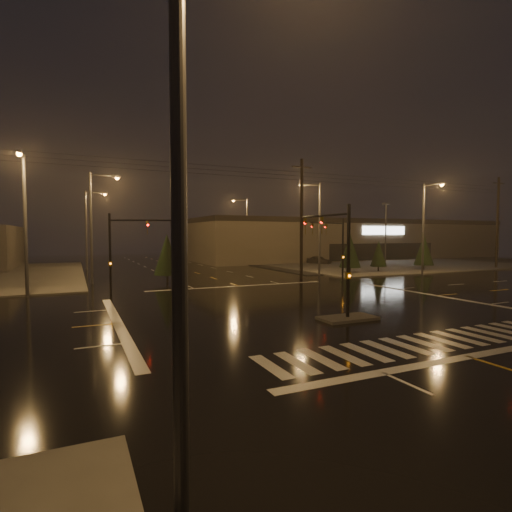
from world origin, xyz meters
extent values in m
plane|color=black|center=(0.00, 0.00, 0.00)|extent=(140.00, 140.00, 0.00)
cube|color=#43413C|center=(30.00, 30.00, 0.06)|extent=(36.00, 36.00, 0.12)
cube|color=#43413C|center=(0.00, -4.00, 0.07)|extent=(3.00, 1.60, 0.15)
cube|color=beige|center=(0.00, -9.00, 0.01)|extent=(15.00, 2.60, 0.01)
cube|color=beige|center=(0.00, -11.00, 0.01)|extent=(16.00, 0.50, 0.01)
cube|color=beige|center=(0.00, 11.00, 0.01)|extent=(16.00, 0.50, 0.01)
cube|color=black|center=(35.00, 28.00, 0.04)|extent=(50.00, 24.00, 0.08)
cube|color=brown|center=(35.00, 46.00, 3.50)|extent=(60.00, 28.00, 7.00)
cube|color=black|center=(35.00, 46.00, 6.80)|extent=(60.20, 28.20, 0.80)
cube|color=white|center=(35.00, 31.90, 5.20)|extent=(9.00, 0.20, 1.40)
cube|color=black|center=(35.00, 31.95, 1.60)|extent=(22.00, 0.15, 2.80)
cylinder|color=black|center=(0.00, -4.00, 3.00)|extent=(0.18, 0.18, 6.00)
cylinder|color=black|center=(0.00, -1.75, 5.50)|extent=(0.12, 4.50, 0.12)
imported|color=#594707|center=(0.00, 0.27, 5.45)|extent=(0.16, 0.20, 1.00)
cube|color=#594707|center=(0.00, -4.00, 2.30)|extent=(0.25, 0.18, 0.35)
cylinder|color=black|center=(10.50, 10.50, 3.00)|extent=(0.18, 0.18, 6.00)
cylinder|color=black|center=(8.15, 9.64, 5.50)|extent=(4.74, 1.82, 0.12)
imported|color=#594707|center=(6.04, 8.88, 5.45)|extent=(0.24, 0.22, 1.00)
cube|color=#594707|center=(10.50, 10.50, 2.30)|extent=(0.25, 0.18, 0.35)
cylinder|color=black|center=(-10.50, 10.50, 3.00)|extent=(0.18, 0.18, 6.00)
cylinder|color=black|center=(-8.15, 9.64, 5.50)|extent=(4.74, 1.82, 0.12)
imported|color=#594707|center=(-6.04, 8.88, 5.45)|extent=(0.24, 0.22, 1.00)
cube|color=#594707|center=(-10.50, 10.50, 2.30)|extent=(0.25, 0.18, 0.35)
cylinder|color=#38383A|center=(-11.50, -15.00, 5.00)|extent=(0.24, 0.24, 10.00)
cylinder|color=#38383A|center=(-11.50, 18.00, 5.00)|extent=(0.24, 0.24, 10.00)
cylinder|color=#38383A|center=(-10.30, 18.00, 9.80)|extent=(2.40, 0.14, 0.14)
cube|color=#38383A|center=(-9.20, 18.00, 9.75)|extent=(0.70, 0.30, 0.18)
sphere|color=orange|center=(-9.20, 18.00, 9.62)|extent=(0.32, 0.32, 0.32)
cylinder|color=#38383A|center=(-11.50, 34.00, 5.00)|extent=(0.24, 0.24, 10.00)
cylinder|color=#38383A|center=(-10.30, 34.00, 9.80)|extent=(2.40, 0.14, 0.14)
cube|color=#38383A|center=(-9.20, 34.00, 9.75)|extent=(0.70, 0.30, 0.18)
sphere|color=orange|center=(-9.20, 34.00, 9.62)|extent=(0.32, 0.32, 0.32)
cylinder|color=#38383A|center=(11.50, 16.00, 5.00)|extent=(0.24, 0.24, 10.00)
cylinder|color=#38383A|center=(10.30, 16.00, 9.80)|extent=(2.40, 0.14, 0.14)
cube|color=#38383A|center=(9.20, 16.00, 9.75)|extent=(0.70, 0.30, 0.18)
sphere|color=orange|center=(9.20, 16.00, 9.62)|extent=(0.32, 0.32, 0.32)
cylinder|color=#38383A|center=(11.50, 36.00, 5.00)|extent=(0.24, 0.24, 10.00)
cylinder|color=#38383A|center=(10.30, 36.00, 9.80)|extent=(2.40, 0.14, 0.14)
cube|color=#38383A|center=(9.20, 36.00, 9.75)|extent=(0.70, 0.30, 0.18)
sphere|color=orange|center=(9.20, 36.00, 9.62)|extent=(0.32, 0.32, 0.32)
cylinder|color=#38383A|center=(-16.00, 11.50, 5.00)|extent=(0.24, 0.24, 10.00)
cylinder|color=#38383A|center=(-16.00, 10.30, 9.80)|extent=(0.14, 2.40, 0.14)
cube|color=#38383A|center=(-16.00, 9.20, 9.75)|extent=(0.30, 0.70, 0.18)
sphere|color=orange|center=(-16.00, 9.20, 9.62)|extent=(0.32, 0.32, 0.32)
cylinder|color=#38383A|center=(22.00, 11.50, 5.00)|extent=(0.24, 0.24, 10.00)
cylinder|color=#38383A|center=(22.00, 10.30, 9.80)|extent=(0.14, 2.40, 0.14)
cube|color=#38383A|center=(22.00, 9.20, 9.75)|extent=(0.30, 0.70, 0.18)
sphere|color=orange|center=(22.00, 9.20, 9.62)|extent=(0.32, 0.32, 0.32)
cylinder|color=black|center=(8.00, 14.00, 6.00)|extent=(0.32, 0.32, 12.00)
cube|color=black|center=(8.00, 14.00, 11.20)|extent=(2.20, 0.12, 0.12)
cylinder|color=black|center=(38.00, 14.00, 6.00)|extent=(0.32, 0.32, 12.00)
cube|color=black|center=(38.00, 14.00, 11.20)|extent=(2.20, 0.12, 0.12)
cylinder|color=black|center=(15.91, 16.35, 0.35)|extent=(0.18, 0.18, 0.70)
cone|color=black|center=(15.91, 16.35, 2.61)|extent=(2.44, 2.44, 3.81)
cylinder|color=black|center=(19.91, 16.15, 0.35)|extent=(0.18, 0.18, 0.70)
cone|color=black|center=(19.91, 16.15, 2.20)|extent=(1.92, 1.92, 3.00)
cylinder|color=black|center=(26.58, 15.56, 0.35)|extent=(0.18, 0.18, 0.70)
cone|color=black|center=(26.58, 15.56, 2.56)|extent=(2.38, 2.38, 3.72)
cylinder|color=black|center=(-5.06, 16.34, 0.35)|extent=(0.18, 0.18, 0.70)
cone|color=black|center=(-5.06, 16.34, 2.62)|extent=(2.45, 2.45, 3.83)
imported|color=black|center=(20.79, 30.07, 0.64)|extent=(3.21, 3.99, 1.28)
camera|label=1|loc=(-12.89, -20.75, 4.40)|focal=28.00mm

